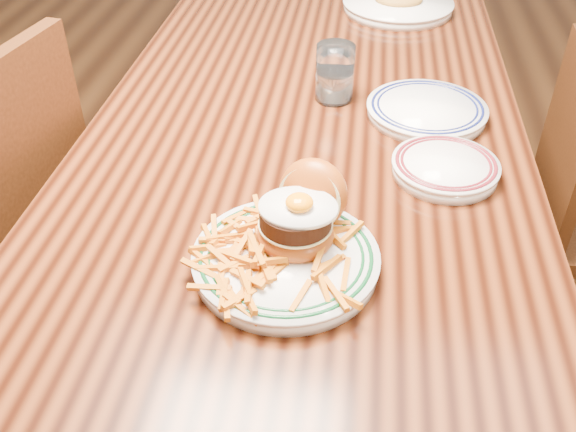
# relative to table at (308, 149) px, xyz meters

# --- Properties ---
(floor) EXTENTS (6.00, 6.00, 0.00)m
(floor) POSITION_rel_table_xyz_m (0.00, 0.00, -0.66)
(floor) COLOR black
(floor) RESTS_ON ground
(table) EXTENTS (0.85, 1.60, 0.75)m
(table) POSITION_rel_table_xyz_m (0.00, 0.00, 0.00)
(table) COLOR black
(table) RESTS_ON floor
(main_plate) EXTENTS (0.27, 0.29, 0.13)m
(main_plate) POSITION_rel_table_xyz_m (0.02, -0.45, 0.12)
(main_plate) COLOR white
(main_plate) RESTS_ON table
(side_plate) EXTENTS (0.19, 0.19, 0.03)m
(side_plate) POSITION_rel_table_xyz_m (0.26, -0.19, 0.10)
(side_plate) COLOR white
(side_plate) RESTS_ON table
(rear_plate) EXTENTS (0.24, 0.24, 0.03)m
(rear_plate) POSITION_rel_table_xyz_m (0.24, 0.01, 0.10)
(rear_plate) COLOR white
(rear_plate) RESTS_ON table
(water_glass) EXTENTS (0.08, 0.08, 0.12)m
(water_glass) POSITION_rel_table_xyz_m (0.05, 0.06, 0.14)
(water_glass) COLOR white
(water_glass) RESTS_ON table
(far_plate) EXTENTS (0.30, 0.30, 0.05)m
(far_plate) POSITION_rel_table_xyz_m (0.18, 0.59, 0.11)
(far_plate) COLOR white
(far_plate) RESTS_ON table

